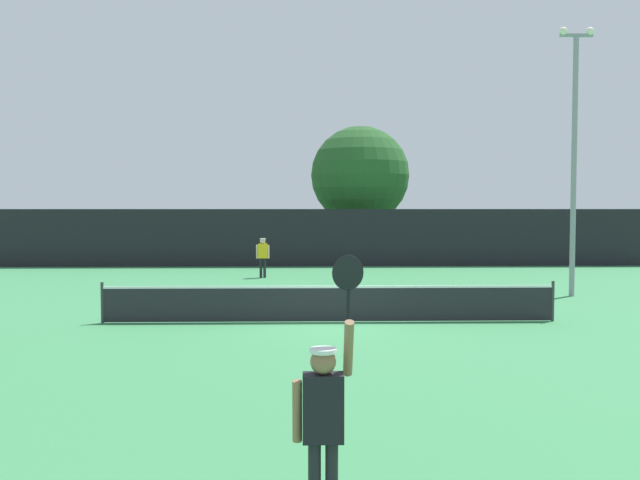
% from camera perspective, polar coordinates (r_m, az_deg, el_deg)
% --- Properties ---
extents(ground_plane, '(120.00, 120.00, 0.00)m').
position_cam_1_polar(ground_plane, '(17.68, 0.81, -7.03)').
color(ground_plane, '#387F4C').
extents(tennis_net, '(11.95, 0.08, 1.07)m').
position_cam_1_polar(tennis_net, '(17.59, 0.81, -5.38)').
color(tennis_net, '#232328').
rests_on(tennis_net, ground).
extents(perimeter_fence, '(34.92, 0.12, 2.93)m').
position_cam_1_polar(perimeter_fence, '(34.07, -0.28, 0.20)').
color(perimeter_fence, black).
rests_on(perimeter_fence, ground).
extents(player_serving, '(0.68, 0.40, 2.58)m').
position_cam_1_polar(player_serving, '(6.37, 0.36, -14.33)').
color(player_serving, black).
rests_on(player_serving, ground).
extents(player_receiving, '(0.57, 0.25, 1.69)m').
position_cam_1_polar(player_receiving, '(28.66, -4.92, -1.16)').
color(player_receiving, yellow).
rests_on(player_receiving, ground).
extents(tennis_ball, '(0.07, 0.07, 0.07)m').
position_cam_1_polar(tennis_ball, '(20.17, 1.87, -5.71)').
color(tennis_ball, '#CCE033').
rests_on(tennis_ball, ground).
extents(light_pole, '(1.18, 0.28, 9.04)m').
position_cam_1_polar(light_pole, '(24.23, 20.92, 7.54)').
color(light_pole, gray).
rests_on(light_pole, ground).
extents(large_tree, '(5.60, 5.60, 7.65)m').
position_cam_1_polar(large_tree, '(38.27, 3.45, 5.51)').
color(large_tree, brown).
rests_on(large_tree, ground).
extents(parked_car_near, '(2.49, 4.43, 1.69)m').
position_cam_1_polar(parked_car_near, '(40.95, -12.32, -0.39)').
color(parked_car_near, red).
rests_on(parked_car_near, ground).
extents(parked_car_mid, '(2.40, 4.40, 1.69)m').
position_cam_1_polar(parked_car_mid, '(42.56, 1.90, -0.21)').
color(parked_car_mid, black).
rests_on(parked_car_mid, ground).
extents(parked_car_far, '(2.45, 4.42, 1.69)m').
position_cam_1_polar(parked_car_far, '(40.05, 8.71, -0.43)').
color(parked_car_far, white).
rests_on(parked_car_far, ground).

